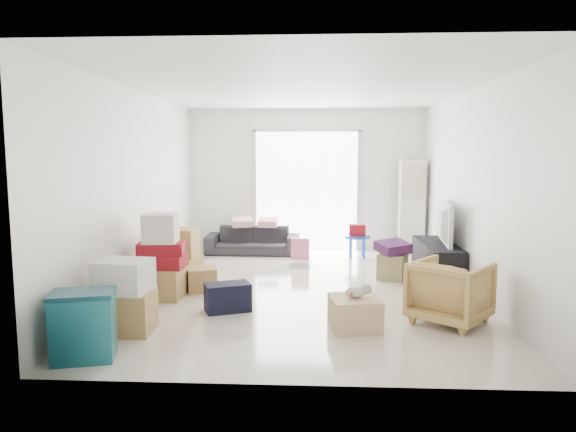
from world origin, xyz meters
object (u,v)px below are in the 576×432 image
(sofa, at_px, (253,236))
(storage_bins, at_px, (84,325))
(tv_console, at_px, (437,260))
(ottoman, at_px, (392,267))
(television, at_px, (438,239))
(kids_table, at_px, (357,234))
(armchair, at_px, (450,289))
(wood_crate, at_px, (355,313))
(ac_tower, at_px, (411,207))

(sofa, distance_m, storage_bins, 5.15)
(tv_console, distance_m, ottoman, 0.71)
(television, relative_size, ottoman, 2.86)
(kids_table, bearing_deg, tv_console, -52.81)
(television, relative_size, armchair, 1.43)
(tv_console, height_order, sofa, sofa)
(kids_table, xyz_separation_m, wood_crate, (-0.34, -3.81, -0.26))
(tv_console, bearing_deg, sofa, 150.08)
(ac_tower, height_order, ottoman, ac_tower)
(ac_tower, bearing_deg, television, -88.47)
(tv_console, distance_m, television, 0.33)
(kids_table, relative_size, wood_crate, 1.20)
(television, relative_size, sofa, 0.63)
(kids_table, distance_m, wood_crate, 3.84)
(television, bearing_deg, ottoman, 110.34)
(tv_console, relative_size, storage_bins, 2.49)
(sofa, bearing_deg, ac_tower, 3.85)
(television, xyz_separation_m, armchair, (-0.37, -2.14, -0.21))
(sofa, xyz_separation_m, kids_table, (1.91, -0.30, 0.09))
(ottoman, bearing_deg, armchair, -80.66)
(ac_tower, xyz_separation_m, ottoman, (-0.64, -2.04, -0.69))
(storage_bins, relative_size, ottoman, 1.65)
(ottoman, relative_size, kids_table, 0.63)
(ottoman, height_order, kids_table, kids_table)
(tv_console, bearing_deg, kids_table, 127.19)
(armchair, bearing_deg, tv_console, -60.45)
(television, relative_size, kids_table, 1.79)
(ac_tower, xyz_separation_m, tv_console, (0.05, -1.87, -0.62))
(television, relative_size, wood_crate, 2.16)
(ac_tower, bearing_deg, wood_crate, -107.80)
(wood_crate, bearing_deg, tv_console, 59.31)
(ac_tower, xyz_separation_m, sofa, (-2.94, -0.15, -0.54))
(sofa, height_order, kids_table, sofa)
(television, height_order, wood_crate, television)
(ac_tower, height_order, kids_table, ac_tower)
(ac_tower, height_order, wood_crate, ac_tower)
(armchair, bearing_deg, kids_table, -39.42)
(ac_tower, height_order, television, ac_tower)
(ac_tower, height_order, storage_bins, ac_tower)
(ottoman, xyz_separation_m, kids_table, (-0.39, 1.59, 0.24))
(kids_table, height_order, wood_crate, kids_table)
(tv_console, distance_m, storage_bins, 5.14)
(kids_table, bearing_deg, sofa, 171.13)
(armchair, relative_size, wood_crate, 1.51)
(armchair, xyz_separation_m, storage_bins, (-3.53, -1.21, -0.06))
(storage_bins, bearing_deg, sofa, 79.85)
(television, height_order, kids_table, television)
(ac_tower, bearing_deg, kids_table, -156.49)
(kids_table, bearing_deg, ac_tower, 23.51)
(storage_bins, bearing_deg, wood_crate, 21.11)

